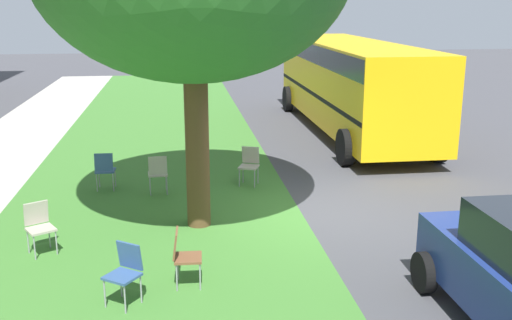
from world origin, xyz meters
TOP-DOWN VIEW (x-y plane):
  - ground at (0.00, 0.00)m, footprint 80.00×80.00m
  - grass_verge at (0.00, 3.20)m, footprint 48.00×6.00m
  - chair_0 at (1.68, 3.07)m, footprint 0.45×0.45m
  - chair_1 at (2.11, 4.26)m, footprint 0.44×0.43m
  - chair_2 at (-1.27, 4.97)m, footprint 0.57×0.57m
  - chair_3 at (-3.25, 3.40)m, footprint 0.58×0.58m
  - chair_4 at (-2.81, 2.60)m, footprint 0.44×0.44m
  - chair_5 at (2.13, 0.99)m, footprint 0.54×0.54m
  - school_bus at (7.45, -2.93)m, footprint 10.40×2.80m

SIDE VIEW (x-z plane):
  - ground at x=0.00m, z-range 0.00..0.00m
  - grass_verge at x=0.00m, z-range 0.00..0.01m
  - chair_0 at x=1.68m, z-range 0.08..0.96m
  - chair_1 at x=2.11m, z-range 0.08..0.96m
  - chair_2 at x=-1.27m, z-range 0.08..0.96m
  - chair_3 at x=-3.25m, z-range 0.08..0.96m
  - chair_4 at x=-2.81m, z-range 0.08..0.96m
  - chair_5 at x=2.13m, z-range 0.08..0.96m
  - school_bus at x=7.45m, z-range 0.32..3.20m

